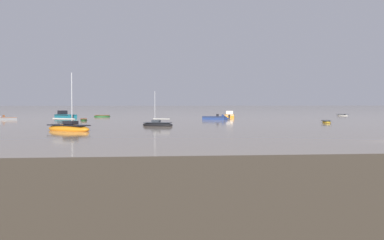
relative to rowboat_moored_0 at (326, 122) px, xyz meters
name	(u,v)px	position (x,y,z in m)	size (l,w,h in m)	color
rowboat_moored_0	(326,122)	(0.00, 0.00, 0.00)	(2.16, 4.05, 0.61)	gold
rowboat_moored_1	(84,120)	(-41.34, 14.68, -0.01)	(1.56, 3.66, 0.56)	#23602D
sailboat_moored_0	(69,128)	(-39.59, -18.07, 0.15)	(6.45, 5.63, 7.37)	orange
motorboat_moored_0	(63,116)	(-47.30, 29.59, 0.20)	(5.72, 6.42, 2.44)	#197084
rowboat_moored_2	(343,115)	(20.09, 40.67, -0.01)	(2.30, 3.88, 0.58)	white
motorboat_moored_2	(3,119)	(-57.48, 20.74, 0.04)	(4.37, 3.53, 1.46)	gray
rowboat_moored_3	(102,116)	(-39.60, 37.65, 0.00)	(3.83, 1.36, 0.60)	#23602D
sailboat_moored_2	(158,124)	(-28.38, -7.41, 0.07)	(4.91, 3.43, 5.33)	black
motorboat_moored_3	(230,116)	(-10.90, 29.63, 0.17)	(3.15, 6.11, 2.21)	orange
motorboat_moored_4	(218,118)	(-15.58, 16.77, 0.08)	(5.51, 3.40, 1.79)	navy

